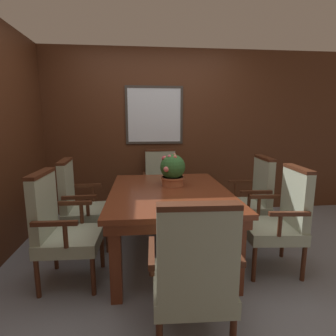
{
  "coord_description": "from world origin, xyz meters",
  "views": [
    {
      "loc": [
        -0.23,
        -2.34,
        1.43
      ],
      "look_at": [
        0.04,
        0.38,
        0.92
      ],
      "focal_mm": 28.0,
      "sensor_mm": 36.0,
      "label": 1
    }
  ],
  "objects_px": {
    "dining_table": "(169,199)",
    "chair_left_near": "(60,226)",
    "chair_right_far": "(252,197)",
    "chair_right_near": "(281,217)",
    "chair_head_far": "(161,183)",
    "chair_head_near": "(194,274)",
    "potted_plant": "(173,170)",
    "chair_left_far": "(80,202)"
  },
  "relations": [
    {
      "from": "chair_head_near",
      "to": "chair_right_near",
      "type": "bearing_deg",
      "value": -138.02
    },
    {
      "from": "potted_plant",
      "to": "chair_left_far",
      "type": "bearing_deg",
      "value": 172.36
    },
    {
      "from": "chair_left_far",
      "to": "chair_head_far",
      "type": "distance_m",
      "value": 1.28
    },
    {
      "from": "chair_right_far",
      "to": "potted_plant",
      "type": "xyz_separation_m",
      "value": [
        -0.97,
        -0.14,
        0.37
      ]
    },
    {
      "from": "chair_right_near",
      "to": "chair_left_near",
      "type": "bearing_deg",
      "value": -84.83
    },
    {
      "from": "chair_left_near",
      "to": "potted_plant",
      "type": "relative_size",
      "value": 2.9
    },
    {
      "from": "chair_right_far",
      "to": "chair_right_near",
      "type": "distance_m",
      "value": 0.68
    },
    {
      "from": "chair_head_near",
      "to": "chair_left_near",
      "type": "distance_m",
      "value": 1.3
    },
    {
      "from": "dining_table",
      "to": "chair_right_near",
      "type": "distance_m",
      "value": 1.09
    },
    {
      "from": "chair_head_near",
      "to": "chair_left_far",
      "type": "distance_m",
      "value": 1.81
    },
    {
      "from": "chair_head_far",
      "to": "chair_left_near",
      "type": "height_order",
      "value": "same"
    },
    {
      "from": "chair_head_far",
      "to": "chair_left_near",
      "type": "distance_m",
      "value": 1.81
    },
    {
      "from": "chair_head_far",
      "to": "chair_right_near",
      "type": "relative_size",
      "value": 1.0
    },
    {
      "from": "chair_right_far",
      "to": "chair_left_near",
      "type": "xyz_separation_m",
      "value": [
        -2.02,
        -0.69,
        0.0
      ]
    },
    {
      "from": "chair_right_far",
      "to": "potted_plant",
      "type": "height_order",
      "value": "potted_plant"
    },
    {
      "from": "chair_head_near",
      "to": "potted_plant",
      "type": "distance_m",
      "value": 1.41
    },
    {
      "from": "chair_head_far",
      "to": "dining_table",
      "type": "bearing_deg",
      "value": -93.69
    },
    {
      "from": "chair_left_near",
      "to": "chair_right_near",
      "type": "xyz_separation_m",
      "value": [
        2.01,
        0.01,
        0.0
      ]
    },
    {
      "from": "chair_right_far",
      "to": "chair_left_near",
      "type": "bearing_deg",
      "value": -67.72
    },
    {
      "from": "chair_head_far",
      "to": "potted_plant",
      "type": "relative_size",
      "value": 2.9
    },
    {
      "from": "dining_table",
      "to": "chair_right_near",
      "type": "height_order",
      "value": "chair_right_near"
    },
    {
      "from": "chair_right_far",
      "to": "chair_head_far",
      "type": "distance_m",
      "value": 1.31
    },
    {
      "from": "chair_head_near",
      "to": "potted_plant",
      "type": "bearing_deg",
      "value": -89.07
    },
    {
      "from": "chair_right_far",
      "to": "chair_left_near",
      "type": "distance_m",
      "value": 2.13
    },
    {
      "from": "chair_head_near",
      "to": "chair_left_far",
      "type": "bearing_deg",
      "value": -54.05
    },
    {
      "from": "chair_head_near",
      "to": "dining_table",
      "type": "bearing_deg",
      "value": -86.69
    },
    {
      "from": "potted_plant",
      "to": "chair_right_near",
      "type": "bearing_deg",
      "value": -28.64
    },
    {
      "from": "chair_left_near",
      "to": "chair_right_near",
      "type": "distance_m",
      "value": 2.01
    },
    {
      "from": "chair_head_near",
      "to": "chair_right_far",
      "type": "distance_m",
      "value": 1.81
    },
    {
      "from": "chair_left_far",
      "to": "chair_left_near",
      "type": "distance_m",
      "value": 0.68
    },
    {
      "from": "chair_left_near",
      "to": "chair_head_far",
      "type": "bearing_deg",
      "value": -31.79
    },
    {
      "from": "chair_left_far",
      "to": "chair_left_near",
      "type": "height_order",
      "value": "same"
    },
    {
      "from": "dining_table",
      "to": "chair_right_far",
      "type": "xyz_separation_m",
      "value": [
        1.03,
        0.34,
        -0.11
      ]
    },
    {
      "from": "dining_table",
      "to": "chair_left_near",
      "type": "bearing_deg",
      "value": -160.27
    },
    {
      "from": "chair_head_near",
      "to": "chair_right_far",
      "type": "bearing_deg",
      "value": -121.42
    },
    {
      "from": "dining_table",
      "to": "chair_left_near",
      "type": "height_order",
      "value": "chair_left_near"
    },
    {
      "from": "chair_head_far",
      "to": "potted_plant",
      "type": "height_order",
      "value": "potted_plant"
    },
    {
      "from": "chair_head_near",
      "to": "chair_right_near",
      "type": "height_order",
      "value": "same"
    },
    {
      "from": "chair_left_far",
      "to": "potted_plant",
      "type": "xyz_separation_m",
      "value": [
        1.03,
        -0.14,
        0.37
      ]
    },
    {
      "from": "dining_table",
      "to": "chair_left_near",
      "type": "xyz_separation_m",
      "value": [
        -0.99,
        -0.35,
        -0.11
      ]
    },
    {
      "from": "chair_head_near",
      "to": "chair_left_near",
      "type": "relative_size",
      "value": 1.0
    },
    {
      "from": "chair_right_far",
      "to": "chair_left_far",
      "type": "bearing_deg",
      "value": -86.44
    }
  ]
}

